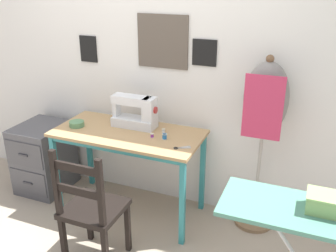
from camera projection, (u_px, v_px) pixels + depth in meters
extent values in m
plane|color=tan|center=(115.00, 228.00, 3.11)|extent=(14.00, 14.00, 0.00)
cube|color=silver|center=(145.00, 61.00, 3.19)|extent=(10.00, 0.05, 2.55)
cube|color=brown|center=(163.00, 42.00, 3.03)|extent=(0.44, 0.02, 0.43)
cube|color=black|center=(88.00, 49.00, 3.32)|extent=(0.17, 0.01, 0.23)
cube|color=black|center=(204.00, 53.00, 2.93)|extent=(0.20, 0.01, 0.21)
cube|color=tan|center=(128.00, 133.00, 3.08)|extent=(1.23, 0.59, 0.02)
cube|color=teal|center=(113.00, 149.00, 2.87)|extent=(1.15, 0.03, 0.04)
cube|color=teal|center=(56.00, 175.00, 3.21)|extent=(0.04, 0.04, 0.73)
cube|color=teal|center=(182.00, 204.00, 2.81)|extent=(0.04, 0.04, 0.73)
cube|color=teal|center=(89.00, 150.00, 3.64)|extent=(0.04, 0.04, 0.73)
cube|color=teal|center=(202.00, 172.00, 3.24)|extent=(0.04, 0.04, 0.73)
cube|color=white|center=(135.00, 122.00, 3.16)|extent=(0.37, 0.16, 0.08)
cube|color=white|center=(150.00, 109.00, 3.06)|extent=(0.09, 0.13, 0.19)
cube|color=white|center=(131.00, 100.00, 3.10)|extent=(0.33, 0.12, 0.07)
cube|color=white|center=(117.00, 109.00, 3.18)|extent=(0.04, 0.09, 0.12)
cylinder|color=#B22D2D|center=(156.00, 110.00, 3.04)|extent=(0.02, 0.06, 0.06)
cylinder|color=#99999E|center=(149.00, 97.00, 3.02)|extent=(0.01, 0.01, 0.02)
cylinder|color=#56895B|center=(77.00, 124.00, 3.18)|extent=(0.13, 0.13, 0.04)
cylinder|color=#2F4B32|center=(77.00, 122.00, 3.17)|extent=(0.10, 0.10, 0.01)
cube|color=silver|center=(184.00, 147.00, 2.80)|extent=(0.08, 0.07, 0.00)
cube|color=silver|center=(185.00, 148.00, 2.79)|extent=(0.09, 0.05, 0.00)
torus|color=black|center=(176.00, 148.00, 2.78)|extent=(0.03, 0.03, 0.01)
torus|color=black|center=(176.00, 148.00, 2.79)|extent=(0.03, 0.03, 0.01)
cylinder|color=purple|center=(152.00, 135.00, 2.96)|extent=(0.02, 0.02, 0.03)
cylinder|color=beige|center=(152.00, 134.00, 2.96)|extent=(0.03, 0.03, 0.00)
cylinder|color=beige|center=(152.00, 137.00, 2.97)|extent=(0.03, 0.03, 0.00)
cylinder|color=silver|center=(164.00, 131.00, 3.06)|extent=(0.03, 0.03, 0.03)
cylinder|color=beige|center=(164.00, 129.00, 3.05)|extent=(0.03, 0.03, 0.00)
cylinder|color=beige|center=(164.00, 132.00, 3.06)|extent=(0.03, 0.03, 0.00)
cylinder|color=#2875C1|center=(165.00, 136.00, 2.93)|extent=(0.03, 0.03, 0.04)
cylinder|color=beige|center=(165.00, 134.00, 2.93)|extent=(0.04, 0.04, 0.00)
cylinder|color=beige|center=(165.00, 139.00, 2.94)|extent=(0.04, 0.04, 0.00)
cube|color=black|center=(94.00, 209.00, 2.63)|extent=(0.40, 0.38, 0.04)
cube|color=black|center=(89.00, 217.00, 2.92)|extent=(0.04, 0.04, 0.41)
cube|color=black|center=(128.00, 227.00, 2.80)|extent=(0.04, 0.04, 0.41)
cube|color=black|center=(64.00, 242.00, 2.64)|extent=(0.04, 0.04, 0.41)
cube|color=black|center=(56.00, 183.00, 2.46)|extent=(0.04, 0.04, 0.48)
cube|color=black|center=(101.00, 194.00, 2.34)|extent=(0.04, 0.04, 0.48)
cube|color=black|center=(76.00, 168.00, 2.34)|extent=(0.34, 0.02, 0.06)
cube|color=black|center=(78.00, 191.00, 2.41)|extent=(0.34, 0.02, 0.06)
cube|color=#4C4C51|center=(44.00, 157.00, 3.60)|extent=(0.43, 0.49, 0.65)
cube|color=#46464B|center=(24.00, 155.00, 3.33)|extent=(0.39, 0.01, 0.24)
cube|color=#333338|center=(23.00, 155.00, 3.32)|extent=(0.10, 0.01, 0.02)
cube|color=#46464B|center=(28.00, 183.00, 3.44)|extent=(0.39, 0.01, 0.24)
cube|color=#333338|center=(28.00, 183.00, 3.43)|extent=(0.10, 0.01, 0.02)
cylinder|color=#846647|center=(253.00, 220.00, 3.19)|extent=(0.32, 0.32, 0.03)
cylinder|color=#ADA89E|center=(258.00, 174.00, 3.01)|extent=(0.03, 0.03, 0.88)
ellipsoid|color=gray|center=(266.00, 99.00, 2.77)|extent=(0.33, 0.24, 0.57)
sphere|color=brown|center=(270.00, 59.00, 2.66)|extent=(0.06, 0.06, 0.06)
cube|color=#C63356|center=(263.00, 108.00, 2.68)|extent=(0.28, 0.01, 0.48)
cube|color=#518E7A|center=(328.00, 217.00, 1.82)|extent=(1.06, 0.37, 0.02)
cube|color=#8EB266|center=(325.00, 204.00, 1.83)|extent=(0.18, 0.13, 0.09)
cube|color=#9DC470|center=(327.00, 196.00, 1.81)|extent=(0.18, 0.14, 0.01)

